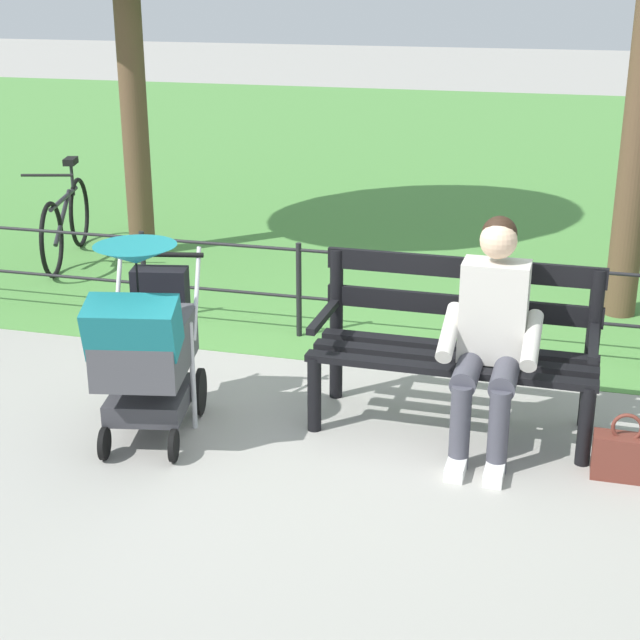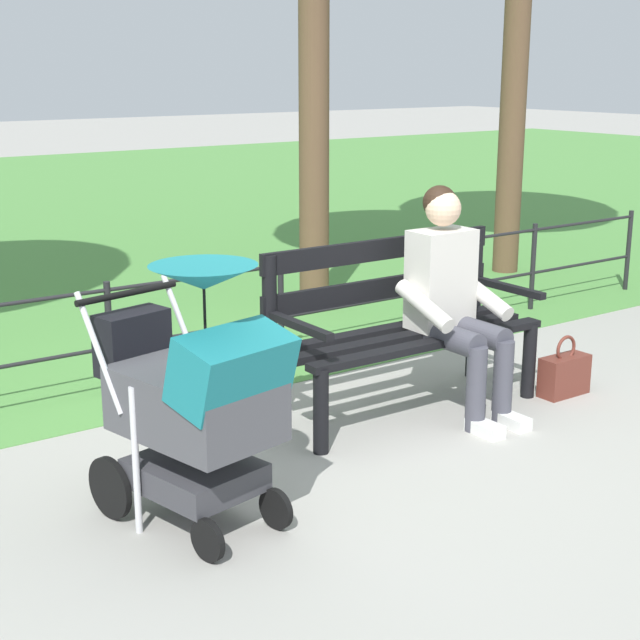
# 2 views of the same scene
# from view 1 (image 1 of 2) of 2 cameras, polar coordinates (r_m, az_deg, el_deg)

# --- Properties ---
(ground_plane) EXTENTS (60.00, 60.00, 0.00)m
(ground_plane) POSITION_cam_1_polar(r_m,az_deg,el_deg) (5.72, 1.05, -5.81)
(ground_plane) COLOR #9E9B93
(grass_lawn) EXTENTS (40.00, 16.00, 0.01)m
(grass_lawn) POSITION_cam_1_polar(r_m,az_deg,el_deg) (14.08, 10.02, 9.52)
(grass_lawn) COLOR #518E42
(grass_lawn) RESTS_ON ground
(park_bench) EXTENTS (1.61, 0.62, 0.96)m
(park_bench) POSITION_cam_1_polar(r_m,az_deg,el_deg) (5.51, 8.09, -1.11)
(park_bench) COLOR black
(park_bench) RESTS_ON ground
(person_on_bench) EXTENTS (0.53, 0.74, 1.28)m
(person_on_bench) POSITION_cam_1_polar(r_m,az_deg,el_deg) (5.23, 10.13, -0.62)
(person_on_bench) COLOR #42424C
(person_on_bench) RESTS_ON ground
(stroller) EXTENTS (0.66, 0.96, 1.15)m
(stroller) POSITION_cam_1_polar(r_m,az_deg,el_deg) (5.34, -10.38, -1.14)
(stroller) COLOR black
(stroller) RESTS_ON ground
(handbag) EXTENTS (0.32, 0.14, 0.37)m
(handbag) POSITION_cam_1_polar(r_m,az_deg,el_deg) (5.26, 17.63, -7.71)
(handbag) COLOR brown
(handbag) RESTS_ON ground
(park_fence) EXTENTS (8.45, 0.04, 0.70)m
(park_fence) POSITION_cam_1_polar(r_m,az_deg,el_deg) (6.61, 7.87, 1.59)
(park_fence) COLOR black
(park_fence) RESTS_ON ground
(bicycle) EXTENTS (0.57, 1.61, 0.89)m
(bicycle) POSITION_cam_1_polar(r_m,az_deg,el_deg) (9.02, -14.87, 5.68)
(bicycle) COLOR black
(bicycle) RESTS_ON ground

